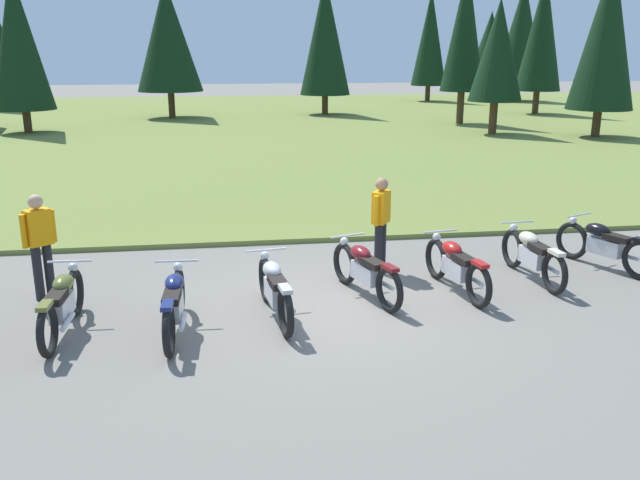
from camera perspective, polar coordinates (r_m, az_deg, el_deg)
name	(u,v)px	position (r m, az deg, el deg)	size (l,w,h in m)	color
ground_plane	(326,307)	(10.20, 0.49, -5.79)	(140.00, 140.00, 0.00)	slate
grass_moorland	(250,125)	(35.11, -6.00, 9.77)	(80.00, 44.00, 0.10)	olive
forest_treeline	(277,39)	(40.81, -3.70, 16.80)	(43.63, 26.35, 8.85)	#47331E
motorcycle_olive	(62,304)	(9.80, -21.18, -5.11)	(0.62, 2.10, 0.88)	black
motorcycle_navy	(174,304)	(9.37, -12.34, -5.33)	(0.62, 2.10, 0.88)	black
motorcycle_silver	(275,289)	(9.71, -3.89, -4.20)	(0.63, 2.10, 0.88)	black
motorcycle_maroon	(365,270)	(10.52, 3.91, -2.60)	(0.85, 2.03, 0.88)	black
motorcycle_red	(456,266)	(10.93, 11.56, -2.18)	(0.67, 2.09, 0.88)	black
motorcycle_cream	(532,255)	(11.84, 17.70, -1.22)	(0.62, 2.10, 0.88)	black
motorcycle_black	(605,245)	(12.89, 23.15, -0.38)	(0.99, 1.97, 0.88)	black
rider_near_row_end	(381,219)	(11.64, 5.23, 1.81)	(0.39, 0.47, 1.67)	black
rider_checking_bike	(40,241)	(11.14, -22.83, -0.04)	(0.44, 0.40, 1.67)	black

